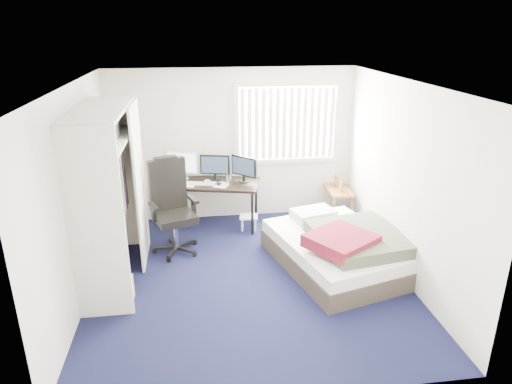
{
  "coord_description": "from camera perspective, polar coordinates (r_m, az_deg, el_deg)",
  "views": [
    {
      "loc": [
        -0.62,
        -5.2,
        3.14
      ],
      "look_at": [
        0.15,
        0.4,
        1.04
      ],
      "focal_mm": 32.0,
      "sensor_mm": 36.0,
      "label": 1
    }
  ],
  "objects": [
    {
      "name": "footstool",
      "position": [
        7.36,
        -0.91,
        -3.39
      ],
      "size": [
        0.31,
        0.26,
        0.23
      ],
      "color": "white",
      "rests_on": "ground"
    },
    {
      "name": "desk",
      "position": [
        7.35,
        -5.6,
        1.49
      ],
      "size": [
        1.64,
        1.05,
        1.21
      ],
      "color": "black",
      "rests_on": "ground"
    },
    {
      "name": "window_assembly",
      "position": [
        7.56,
        3.95,
        8.55
      ],
      "size": [
        1.72,
        0.09,
        1.32
      ],
      "color": "white",
      "rests_on": "ground"
    },
    {
      "name": "pine_box",
      "position": [
        5.78,
        -17.29,
        -11.79
      ],
      "size": [
        0.43,
        0.34,
        0.3
      ],
      "primitive_type": "cube",
      "rotation": [
        0.0,
        0.0,
        -0.09
      ],
      "color": "tan",
      "rests_on": "ground"
    },
    {
      "name": "office_chair",
      "position": [
        6.7,
        -10.36,
        -2.95
      ],
      "size": [
        0.83,
        0.83,
        1.38
      ],
      "color": "black",
      "rests_on": "ground"
    },
    {
      "name": "nightstand",
      "position": [
        7.86,
        10.18,
        0.03
      ],
      "size": [
        0.4,
        0.76,
        0.7
      ],
      "color": "brown",
      "rests_on": "ground"
    },
    {
      "name": "room_shell",
      "position": [
        5.49,
        -1.02,
        3.07
      ],
      "size": [
        4.2,
        4.2,
        4.2
      ],
      "color": "silver",
      "rests_on": "ground"
    },
    {
      "name": "closet",
      "position": [
        5.85,
        -17.83,
        1.54
      ],
      "size": [
        0.64,
        1.84,
        2.22
      ],
      "color": "beige",
      "rests_on": "ground"
    },
    {
      "name": "bed",
      "position": [
        6.33,
        10.5,
        -6.9
      ],
      "size": [
        1.91,
        2.25,
        0.64
      ],
      "color": "#3A3229",
      "rests_on": "ground"
    },
    {
      "name": "ground",
      "position": [
        6.11,
        -0.93,
        -10.59
      ],
      "size": [
        4.2,
        4.2,
        0.0
      ],
      "primitive_type": "plane",
      "color": "black",
      "rests_on": "ground"
    }
  ]
}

